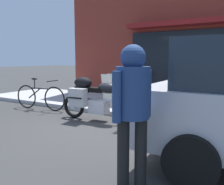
{
  "coord_description": "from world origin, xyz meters",
  "views": [
    {
      "loc": [
        3.0,
        -4.33,
        1.51
      ],
      "look_at": [
        -0.1,
        0.73,
        0.7
      ],
      "focal_mm": 39.56,
      "sensor_mm": 36.0,
      "label": 1
    }
  ],
  "objects": [
    {
      "name": "pedestrian_walking",
      "position": [
        1.79,
        -1.91,
        1.05
      ],
      "size": [
        0.49,
        0.53,
        1.67
      ],
      "color": "black",
      "rests_on": "ground_plane"
    },
    {
      "name": "touring_motorcycle",
      "position": [
        -0.43,
        0.48,
        0.6
      ],
      "size": [
        2.2,
        0.76,
        1.38
      ],
      "color": "black",
      "rests_on": "ground_plane"
    },
    {
      "name": "sandwich_board_sign",
      "position": [
        -1.15,
        2.41,
        0.58
      ],
      "size": [
        0.55,
        0.41,
        0.9
      ],
      "color": "silver",
      "rests_on": "sidewalk_curb"
    },
    {
      "name": "ground_plane",
      "position": [
        0.0,
        0.0,
        0.0
      ],
      "size": [
        80.0,
        80.0,
        0.0
      ],
      "primitive_type": "plane",
      "color": "#333333"
    },
    {
      "name": "parked_bicycle",
      "position": [
        -2.64,
        0.74,
        0.39
      ],
      "size": [
        1.77,
        0.48,
        0.95
      ],
      "color": "black",
      "rests_on": "ground_plane"
    }
  ]
}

